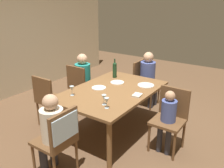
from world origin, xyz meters
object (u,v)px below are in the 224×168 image
(person_woman_host, at_px, (149,75))
(handbag, at_px, (68,111))
(dining_table, at_px, (112,94))
(chair_far_right, at_px, (80,84))
(chair_right_end, at_px, (143,80))
(person_child_small, at_px, (168,116))
(chair_left_end, at_px, (60,135))
(wine_bottle_tall_green, at_px, (115,69))
(dinner_plate_guest_right, at_px, (99,88))
(wine_glass_near_left, at_px, (107,101))
(wine_glass_centre, at_px, (72,89))
(dinner_plate_guest_left, at_px, (146,85))
(chair_near, at_px, (171,115))
(dinner_plate_host, at_px, (117,82))
(person_man_bearded, at_px, (51,128))
(chair_far_left, at_px, (49,98))
(wine_glass_near_right, at_px, (104,98))
(person_man_guest, at_px, (84,77))

(person_woman_host, height_order, handbag, person_woman_host)
(dining_table, xyz_separation_m, chair_far_right, (0.31, 0.98, -0.13))
(chair_right_end, bearing_deg, person_child_small, 39.34)
(chair_left_end, xyz_separation_m, wine_bottle_tall_green, (1.82, 0.44, 0.30))
(dining_table, xyz_separation_m, dinner_plate_guest_right, (-0.06, 0.22, 0.08))
(dinner_plate_guest_right, bearing_deg, person_woman_host, -10.45)
(dining_table, bearing_deg, wine_glass_near_left, -151.37)
(dinner_plate_guest_right, bearing_deg, wine_glass_near_left, -134.41)
(wine_glass_centre, height_order, dinner_plate_guest_left, wine_glass_centre)
(person_woman_host, relative_size, wine_glass_near_left, 7.55)
(wine_bottle_tall_green, bearing_deg, chair_near, -109.72)
(dinner_plate_host, height_order, dinner_plate_guest_right, same)
(chair_right_end, relative_size, dinner_plate_host, 3.87)
(chair_near, bearing_deg, chair_right_end, -48.12)
(person_man_bearded, distance_m, handbag, 1.63)
(chair_far_right, bearing_deg, person_child_small, -9.84)
(chair_far_left, bearing_deg, person_man_bearded, -39.52)
(chair_near, distance_m, wine_glass_near_left, 0.99)
(chair_far_left, bearing_deg, wine_bottle_tall_green, 57.83)
(chair_left_end, bearing_deg, dinner_plate_host, 8.54)
(chair_left_end, xyz_separation_m, wine_glass_near_right, (0.74, -0.11, 0.25))
(chair_far_left, distance_m, handbag, 0.61)
(chair_left_end, xyz_separation_m, chair_far_right, (1.59, 1.10, -0.06))
(handbag, bearing_deg, chair_left_end, -138.00)
(person_woman_host, height_order, person_man_bearded, person_woman_host)
(person_man_guest, distance_m, wine_glass_near_right, 1.55)
(person_man_guest, xyz_separation_m, wine_glass_near_right, (-0.96, -1.21, 0.19))
(person_man_guest, height_order, wine_glass_near_right, person_man_guest)
(person_man_bearded, bearing_deg, dinner_plate_guest_right, 9.14)
(chair_right_end, relative_size, chair_far_right, 1.00)
(person_man_bearded, relative_size, wine_glass_near_left, 7.29)
(person_man_guest, bearing_deg, dinner_plate_guest_right, -32.93)
(person_child_small, xyz_separation_m, dinner_plate_guest_left, (0.51, 0.62, 0.18))
(chair_far_left, height_order, wine_bottle_tall_green, wine_bottle_tall_green)
(chair_right_end, bearing_deg, wine_bottle_tall_green, -17.98)
(person_woman_host, height_order, dinner_plate_guest_right, person_woman_host)
(chair_right_end, relative_size, wine_glass_centre, 6.17)
(dining_table, distance_m, chair_right_end, 1.28)
(chair_left_end, height_order, person_woman_host, person_woman_host)
(chair_near, relative_size, chair_far_left, 1.00)
(chair_right_end, height_order, chair_far_left, same)
(dining_table, height_order, wine_bottle_tall_green, wine_bottle_tall_green)
(wine_bottle_tall_green, distance_m, wine_glass_centre, 1.09)
(dinner_plate_guest_left, distance_m, dinner_plate_guest_right, 0.80)
(chair_far_right, xyz_separation_m, person_man_bearded, (-1.59, -0.95, 0.10))
(wine_glass_centre, distance_m, dinner_plate_guest_right, 0.50)
(chair_far_right, xyz_separation_m, person_woman_host, (0.96, -1.00, 0.12))
(person_man_bearded, bearing_deg, dinner_plate_host, 3.27)
(chair_far_right, xyz_separation_m, wine_glass_near_left, (-0.91, -1.30, 0.31))
(chair_near, relative_size, wine_bottle_tall_green, 2.59)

